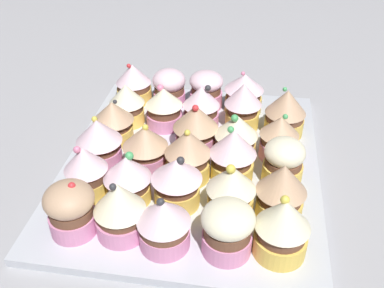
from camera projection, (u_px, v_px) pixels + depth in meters
The scene contains 30 objects.
ground_plane at pixel (192, 175), 66.36cm from camera, with size 180.00×180.00×3.00cm, color #9E9EA3.
baking_tray at pixel (192, 164), 65.14cm from camera, with size 42.76×36.44×1.20cm.
cupcake_0 at pixel (282, 227), 48.52cm from camera, with size 6.17×6.17×8.25cm.
cupcake_1 at pixel (281, 190), 53.58cm from camera, with size 6.23×6.23×7.68cm.
cupcake_2 at pixel (284, 161), 59.14cm from camera, with size 5.46×5.46×6.75cm.
cupcake_3 at pixel (279, 137), 63.65cm from camera, with size 5.68×5.68×7.10cm.
cupcake_4 at pixel (285, 112), 68.39cm from camera, with size 6.30×6.30×7.94cm.
cupcake_5 at pixel (228, 228), 49.03cm from camera, with size 6.05×6.05×6.84cm.
cupcake_6 at pixel (231, 189), 54.10cm from camera, with size 6.16×6.16×7.59cm.
cupcake_7 at pixel (233, 154), 59.26cm from camera, with size 6.34×6.34×8.23cm.
cupcake_8 at pixel (236, 135), 64.11cm from camera, with size 6.35×6.35×7.10cm.
cupcake_9 at pixel (243, 105), 69.75cm from camera, with size 5.89×5.89×7.88cm.
cupcake_10 at pixel (244, 92), 74.21cm from camera, with size 6.57×6.57×7.14cm.
cupcake_11 at pixel (164, 223), 49.84cm from camera, with size 6.20×6.20×7.00cm.
cupcake_12 at pixel (177, 181), 55.30cm from camera, with size 6.43×6.43×7.42cm.
cupcake_13 at pixel (188, 154), 59.51cm from camera, with size 6.29×6.29×8.01cm.
cupcake_14 at pixel (193, 125), 65.46cm from camera, with size 6.78×6.78×7.58cm.
cupcake_15 at pixel (204, 106), 70.32cm from camera, with size 5.94×5.94×7.48cm.
cupcake_16 at pixel (204, 89), 75.66cm from camera, with size 5.71×5.71×6.51cm.
cupcake_17 at pixel (120, 209), 51.15cm from camera, with size 6.17×6.17×7.84cm.
cupcake_18 at pixel (128, 178), 56.06cm from camera, with size 6.18×6.18×7.23cm.
cupcake_19 at pixel (146, 147), 61.25cm from camera, with size 6.36×6.36×7.35cm.
cupcake_20 at pixel (164, 107), 70.53cm from camera, with size 5.93×5.93×7.18cm.
cupcake_21 at pixel (169, 87), 76.41cm from camera, with size 5.69×5.69×6.46cm.
cupcake_22 at pixel (71, 208), 51.57cm from camera, with size 5.95×5.95×7.23cm.
cupcake_23 at pixel (86, 171), 56.78cm from camera, with size 5.63×5.63×7.80cm.
cupcake_24 at pixel (99, 141), 62.12cm from camera, with size 6.51×6.51×7.65cm.
cupcake_25 at pixel (113, 121), 67.14cm from camera, with size 6.24×6.24×6.93cm.
cupcake_26 at pixel (127, 103), 71.24cm from camera, with size 5.74×5.74×6.94cm.
cupcake_27 at pixel (134, 83), 77.31cm from camera, with size 6.12×6.12×7.14cm.
Camera 1 is at (-50.68, -7.88, 40.86)cm, focal length 41.37 mm.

